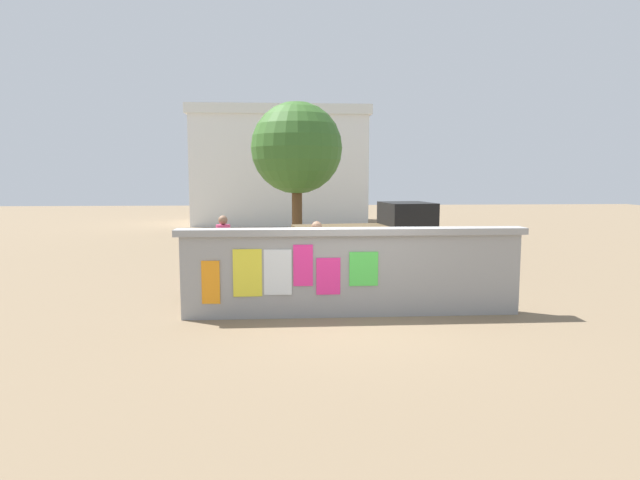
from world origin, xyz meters
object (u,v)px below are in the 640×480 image
Objects in this scene: bicycle_near at (454,282)px; bicycle_far at (244,255)px; auto_rickshaw_truck at (371,239)px; person_bystander at (223,242)px; person_walking at (317,252)px; tree_roadside at (297,148)px; motorcycle at (230,277)px.

bicycle_near is 6.22m from bicycle_far.
auto_rickshaw_truck is at bearing 110.87° from bicycle_near.
person_bystander is at bearing 157.39° from bicycle_near.
person_walking is 10.04m from tree_roadside.
bicycle_far is at bearing -105.64° from tree_roadside.
bicycle_far is at bearing 164.79° from auto_rickshaw_truck.
person_bystander is at bearing -98.61° from bicycle_far.
bicycle_near is at bearing -22.61° from person_bystander.
auto_rickshaw_truck is at bearing -15.21° from bicycle_far.
auto_rickshaw_truck reaches higher than bicycle_near.
person_bystander is (-3.72, -1.17, 0.09)m from auto_rickshaw_truck.
bicycle_near reaches higher than motorcycle.
bicycle_near is 1.05× the size of person_bystander.
tree_roadside is at bearing 106.79° from bicycle_near.
person_bystander is at bearing -103.82° from tree_roadside.
person_bystander is (-0.32, -2.09, 0.62)m from bicycle_far.
tree_roadside reaches higher than person_bystander.
bicycle_far is at bearing 90.00° from motorcycle.
person_walking is at bearing -118.51° from auto_rickshaw_truck.
tree_roadside is at bearing 76.18° from person_bystander.
bicycle_far is 0.32× the size of tree_roadside.
auto_rickshaw_truck is at bearing 61.49° from person_walking.
person_walking reaches higher than motorcycle.
auto_rickshaw_truck is 3.90m from person_bystander.
person_bystander reaches higher than bicycle_far.
motorcycle is at bearing -99.54° from tree_roadside.
bicycle_near is 1.05× the size of person_walking.
person_walking is at bearing -40.39° from person_bystander.
bicycle_near is at bearing -73.21° from tree_roadside.
motorcycle is 0.35× the size of tree_roadside.
tree_roadside reaches higher than person_walking.
auto_rickshaw_truck reaches higher than person_bystander.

